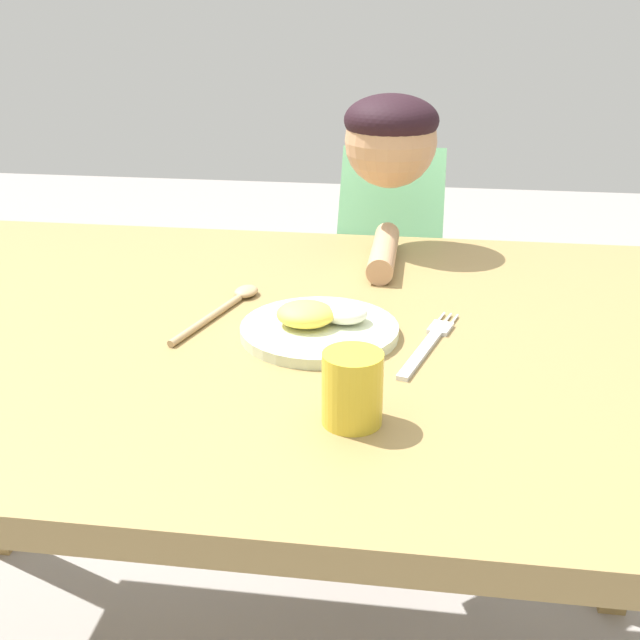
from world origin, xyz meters
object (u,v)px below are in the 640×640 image
(spoon, at_px, (229,304))
(drinking_cup, at_px, (352,388))
(fork, at_px, (428,344))
(plate, at_px, (318,325))
(person, at_px, (388,318))

(spoon, xyz_separation_m, drinking_cup, (0.21, -0.30, 0.03))
(fork, height_order, spoon, spoon)
(plate, xyz_separation_m, fork, (0.15, -0.01, -0.01))
(plate, xyz_separation_m, drinking_cup, (0.07, -0.22, 0.03))
(person, bearing_deg, drinking_cup, 89.98)
(drinking_cup, bearing_deg, fork, 69.01)
(fork, bearing_deg, drinking_cup, 175.13)
(fork, bearing_deg, plate, 100.27)
(fork, relative_size, person, 0.21)
(plate, bearing_deg, drinking_cup, -73.09)
(drinking_cup, distance_m, person, 0.80)
(plate, height_order, drinking_cup, drinking_cup)
(plate, distance_m, drinking_cup, 0.23)
(person, bearing_deg, spoon, 65.73)
(drinking_cup, bearing_deg, spoon, 125.05)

